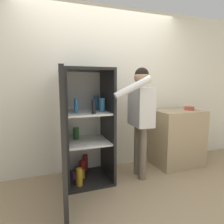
# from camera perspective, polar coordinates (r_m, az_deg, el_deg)

# --- Properties ---
(ground_plane) EXTENTS (12.00, 12.00, 0.00)m
(ground_plane) POSITION_cam_1_polar(r_m,az_deg,el_deg) (2.66, 4.24, -22.94)
(ground_plane) COLOR tan
(wall_back) EXTENTS (7.00, 0.06, 2.55)m
(wall_back) POSITION_cam_1_polar(r_m,az_deg,el_deg) (3.20, -2.78, 6.41)
(wall_back) COLOR silver
(wall_back) RESTS_ON ground_plane
(refrigerator) EXTENTS (0.76, 1.30, 1.57)m
(refrigerator) POSITION_cam_1_polar(r_m,az_deg,el_deg) (2.70, -8.62, -4.81)
(refrigerator) COLOR black
(refrigerator) RESTS_ON ground_plane
(person) EXTENTS (0.63, 0.57, 1.59)m
(person) POSITION_cam_1_polar(r_m,az_deg,el_deg) (2.87, 8.12, 0.72)
(person) COLOR #726656
(person) RESTS_ON ground_plane
(counter) EXTENTS (0.77, 0.60, 0.93)m
(counter) POSITION_cam_1_polar(r_m,az_deg,el_deg) (3.57, 17.95, -6.94)
(counter) COLOR tan
(counter) RESTS_ON ground_plane
(bowl) EXTENTS (0.16, 0.16, 0.06)m
(bowl) POSITION_cam_1_polar(r_m,az_deg,el_deg) (3.56, 21.19, 1.01)
(bowl) COLOR #B24738
(bowl) RESTS_ON counter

